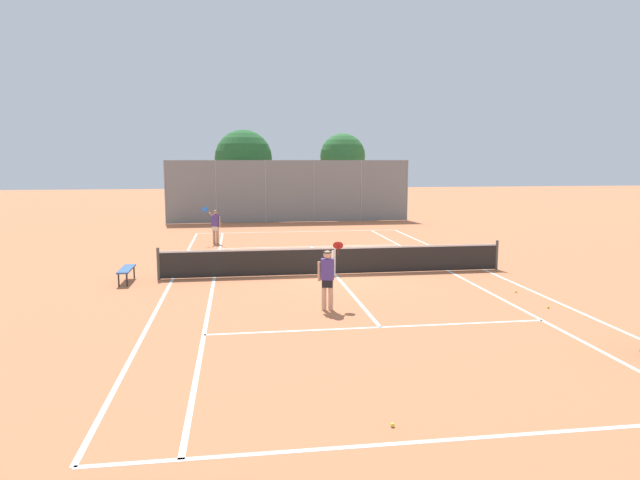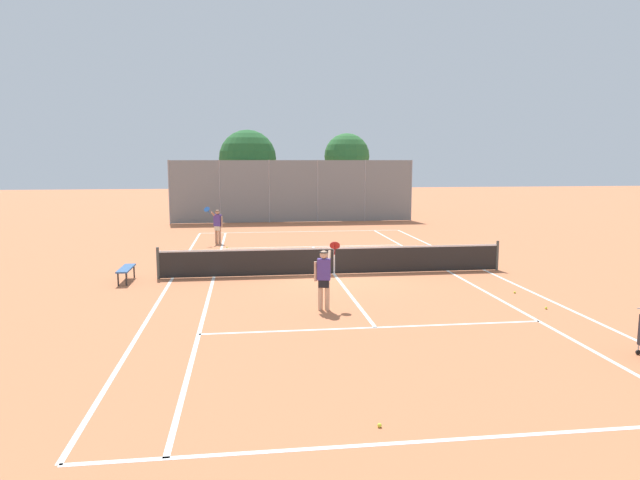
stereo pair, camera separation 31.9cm
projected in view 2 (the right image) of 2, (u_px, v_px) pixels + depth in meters
ground_plane at (334, 274)px, 19.83m from camera, size 120.00×120.00×0.00m
court_line_markings at (334, 274)px, 19.83m from camera, size 11.10×23.90×0.01m
tennis_net at (334, 260)px, 19.76m from camera, size 12.00×0.10×1.07m
player_near_side at (324, 276)px, 15.01m from camera, size 0.78×0.71×1.77m
player_far_left at (218, 224)px, 27.02m from camera, size 0.87×0.67×1.77m
loose_tennis_ball_0 at (380, 259)px, 22.57m from camera, size 0.07×0.07×0.07m
loose_tennis_ball_1 at (290, 251)px, 24.60m from camera, size 0.07×0.07×0.07m
loose_tennis_ball_2 at (515, 292)px, 16.99m from camera, size 0.07×0.07×0.07m
loose_tennis_ball_3 at (380, 425)px, 8.50m from camera, size 0.07×0.07×0.07m
loose_tennis_ball_4 at (546, 308)px, 15.20m from camera, size 0.07×0.07×0.07m
loose_tennis_ball_5 at (227, 247)px, 25.70m from camera, size 0.07×0.07×0.07m
courtside_bench at (126, 269)px, 18.57m from camera, size 0.36×1.50×0.47m
back_fence at (294, 191)px, 36.00m from camera, size 15.42×0.08×3.93m
tree_behind_left at (248, 160)px, 38.37m from camera, size 3.83×3.83×5.94m
tree_behind_right at (346, 157)px, 39.72m from camera, size 3.15×3.15×5.76m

